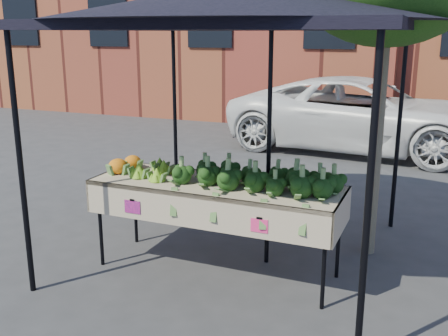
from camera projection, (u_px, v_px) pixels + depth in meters
ground at (217, 268)px, 5.19m from camera, size 90.00×90.00×0.00m
table at (216, 228)px, 5.02m from camera, size 2.41×0.84×0.90m
canopy at (238, 127)px, 5.18m from camera, size 3.16×3.16×2.74m
broccoli_heap at (256, 174)px, 4.76m from camera, size 1.59×0.56×0.25m
romanesco_cluster at (156, 166)px, 5.16m from camera, size 0.42×0.56×0.19m
cauliflower_pair at (125, 163)px, 5.32m from camera, size 0.22×0.42×0.17m
vehicle at (369, 16)px, 9.70m from camera, size 1.66×2.51×5.16m
street_tree at (381, 75)px, 5.09m from camera, size 1.91×1.91×3.75m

